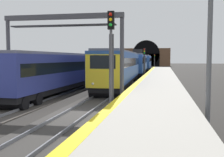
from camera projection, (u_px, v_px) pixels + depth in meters
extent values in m
plane|color=#282623|center=(79.00, 114.00, 15.84)|extent=(320.00, 320.00, 0.00)
cube|color=#ADA89E|center=(154.00, 108.00, 14.98)|extent=(112.00, 4.23, 1.01)
cube|color=yellow|center=(121.00, 98.00, 15.29)|extent=(112.00, 0.50, 0.01)
cube|color=#383533|center=(79.00, 113.00, 15.83)|extent=(160.00, 3.07, 0.06)
cube|color=gray|center=(67.00, 111.00, 15.96)|extent=(160.00, 0.07, 0.15)
cube|color=gray|center=(91.00, 112.00, 15.69)|extent=(160.00, 0.07, 0.15)
cube|color=#423D38|center=(9.00, 110.00, 16.69)|extent=(160.00, 3.19, 0.06)
cube|color=gray|center=(20.00, 109.00, 16.54)|extent=(160.00, 0.07, 0.15)
cube|color=#264C99|center=(120.00, 66.00, 30.58)|extent=(19.93, 3.38, 2.92)
cube|color=black|center=(120.00, 62.00, 30.55)|extent=(19.14, 3.39, 0.86)
cube|color=slate|center=(120.00, 52.00, 30.46)|extent=(19.33, 2.93, 0.20)
cube|color=black|center=(120.00, 80.00, 30.70)|extent=(19.53, 3.02, 0.49)
cylinder|color=black|center=(105.00, 93.00, 21.94)|extent=(0.95, 2.67, 0.89)
cylinder|color=black|center=(109.00, 90.00, 23.71)|extent=(0.95, 2.67, 0.89)
cylinder|color=black|center=(127.00, 78.00, 37.75)|extent=(0.95, 2.67, 0.89)
cylinder|color=black|center=(128.00, 77.00, 39.52)|extent=(0.95, 2.67, 0.89)
cube|color=yellow|center=(103.00, 71.00, 20.78)|extent=(0.19, 2.77, 2.64)
cube|color=black|center=(103.00, 62.00, 20.68)|extent=(0.09, 2.02, 1.05)
sphere|color=#F2EACC|center=(113.00, 84.00, 20.66)|extent=(0.20, 0.20, 0.20)
sphere|color=#F2EACC|center=(93.00, 84.00, 20.92)|extent=(0.20, 0.20, 0.20)
cube|color=#264C99|center=(137.00, 63.00, 50.66)|extent=(19.93, 3.38, 2.92)
cube|color=black|center=(137.00, 60.00, 50.62)|extent=(19.14, 3.39, 0.95)
cube|color=slate|center=(138.00, 55.00, 50.55)|extent=(19.33, 2.93, 0.20)
cube|color=black|center=(137.00, 72.00, 50.79)|extent=(19.53, 3.02, 0.49)
cylinder|color=black|center=(133.00, 76.00, 42.00)|extent=(0.95, 2.67, 0.89)
cylinder|color=black|center=(134.00, 76.00, 43.77)|extent=(0.95, 2.67, 0.89)
cylinder|color=black|center=(140.00, 71.00, 57.85)|extent=(0.95, 2.67, 0.89)
cylinder|color=black|center=(140.00, 71.00, 59.62)|extent=(0.95, 2.67, 0.89)
cube|color=#264C99|center=(145.00, 62.00, 70.75)|extent=(19.93, 3.38, 2.92)
cube|color=black|center=(145.00, 60.00, 70.71)|extent=(19.14, 3.39, 0.88)
cube|color=slate|center=(145.00, 56.00, 70.63)|extent=(19.33, 2.93, 0.20)
cube|color=black|center=(145.00, 68.00, 70.87)|extent=(19.53, 3.02, 0.49)
cylinder|color=black|center=(143.00, 70.00, 62.11)|extent=(0.95, 2.67, 0.89)
cylinder|color=black|center=(144.00, 70.00, 63.88)|extent=(0.95, 2.67, 0.89)
cylinder|color=black|center=(146.00, 68.00, 77.91)|extent=(0.95, 2.67, 0.89)
cylinder|color=black|center=(146.00, 68.00, 79.68)|extent=(0.95, 2.67, 0.89)
cube|color=black|center=(138.00, 52.00, 50.50)|extent=(1.34, 1.76, 0.90)
cube|color=navy|center=(64.00, 69.00, 25.73)|extent=(20.61, 3.24, 2.61)
cube|color=black|center=(64.00, 66.00, 25.71)|extent=(19.79, 3.24, 0.82)
cube|color=slate|center=(64.00, 54.00, 25.62)|extent=(19.99, 2.81, 0.20)
cube|color=black|center=(64.00, 84.00, 25.84)|extent=(20.19, 2.90, 0.50)
cylinder|color=black|center=(92.00, 80.00, 34.76)|extent=(0.95, 2.51, 0.89)
cylinder|color=black|center=(87.00, 81.00, 33.00)|extent=(0.95, 2.51, 0.89)
cylinder|color=black|center=(23.00, 99.00, 18.72)|extent=(0.95, 2.51, 0.89)
cylinder|color=black|center=(8.00, 103.00, 16.97)|extent=(0.95, 2.51, 0.89)
cube|color=#E5B20F|center=(94.00, 67.00, 35.78)|extent=(0.19, 2.60, 2.32)
cube|color=black|center=(94.00, 62.00, 35.78)|extent=(0.09, 1.90, 0.94)
sphere|color=#F2EACC|center=(89.00, 73.00, 36.06)|extent=(0.20, 0.20, 0.20)
sphere|color=#F2EACC|center=(100.00, 73.00, 35.74)|extent=(0.20, 0.20, 0.20)
cube|color=navy|center=(108.00, 64.00, 46.31)|extent=(20.61, 3.24, 2.61)
cube|color=black|center=(108.00, 62.00, 46.27)|extent=(19.79, 3.24, 0.77)
cube|color=slate|center=(108.00, 56.00, 46.20)|extent=(19.99, 2.81, 0.20)
cube|color=black|center=(108.00, 73.00, 46.42)|extent=(20.19, 2.90, 0.50)
cylinder|color=black|center=(118.00, 72.00, 55.05)|extent=(0.95, 2.51, 0.89)
cylinder|color=black|center=(116.00, 72.00, 53.30)|extent=(0.95, 2.51, 0.89)
cylinder|color=black|center=(97.00, 77.00, 39.59)|extent=(0.95, 2.51, 0.89)
cylinder|color=black|center=(94.00, 78.00, 37.83)|extent=(0.95, 2.51, 0.89)
cube|color=black|center=(108.00, 53.00, 46.16)|extent=(1.34, 1.66, 0.90)
cylinder|color=#4C4C54|center=(111.00, 72.00, 15.71)|extent=(0.16, 0.16, 4.93)
cube|color=black|center=(111.00, 20.00, 15.48)|extent=(0.20, 0.38, 1.05)
cube|color=#4C4C54|center=(111.00, 72.00, 15.84)|extent=(0.04, 0.28, 4.44)
sphere|color=red|center=(111.00, 14.00, 15.33)|extent=(0.20, 0.20, 0.20)
sphere|color=yellow|center=(111.00, 20.00, 15.35)|extent=(0.20, 0.20, 0.20)
sphere|color=green|center=(111.00, 25.00, 15.37)|extent=(0.20, 0.20, 0.20)
cylinder|color=#38383D|center=(144.00, 67.00, 42.44)|extent=(0.16, 0.16, 3.83)
cube|color=black|center=(144.00, 51.00, 42.26)|extent=(0.20, 0.38, 1.05)
cube|color=#38383D|center=(144.00, 67.00, 42.58)|extent=(0.04, 0.28, 3.45)
sphere|color=red|center=(144.00, 49.00, 42.11)|extent=(0.20, 0.20, 0.20)
sphere|color=yellow|center=(144.00, 51.00, 42.13)|extent=(0.20, 0.20, 0.20)
sphere|color=green|center=(144.00, 53.00, 42.15)|extent=(0.20, 0.20, 0.20)
cylinder|color=#38383D|center=(154.00, 63.00, 88.93)|extent=(0.16, 0.16, 3.60)
cube|color=black|center=(155.00, 56.00, 88.76)|extent=(0.20, 0.38, 1.05)
cube|color=#38383D|center=(154.00, 63.00, 89.07)|extent=(0.04, 0.28, 3.24)
sphere|color=red|center=(155.00, 55.00, 88.61)|extent=(0.20, 0.20, 0.20)
sphere|color=yellow|center=(155.00, 56.00, 88.63)|extent=(0.20, 0.20, 0.20)
sphere|color=green|center=(155.00, 56.00, 88.65)|extent=(0.20, 0.20, 0.20)
cylinder|color=#3F3F47|center=(9.00, 62.00, 20.15)|extent=(0.28, 0.28, 6.04)
cylinder|color=#3F3F47|center=(122.00, 62.00, 18.52)|extent=(0.28, 0.28, 6.04)
cube|color=#3F3F47|center=(62.00, 17.00, 19.09)|extent=(0.36, 8.88, 0.35)
cube|color=#2D2D33|center=(62.00, 26.00, 19.14)|extent=(0.70, 7.74, 0.08)
cube|color=brown|center=(146.00, 57.00, 110.87)|extent=(2.40, 19.46, 7.36)
cube|color=black|center=(146.00, 60.00, 109.73)|extent=(0.12, 10.90, 5.15)
cylinder|color=black|center=(146.00, 54.00, 109.54)|extent=(0.12, 10.90, 10.90)
cylinder|color=#595B60|center=(210.00, 36.00, 11.91)|extent=(0.22, 0.22, 8.47)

